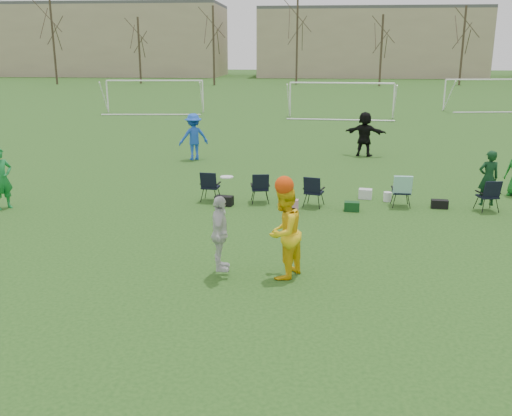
# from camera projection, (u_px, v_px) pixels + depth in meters

# --- Properties ---
(ground) EXTENTS (260.00, 260.00, 0.00)m
(ground) POSITION_uv_depth(u_px,v_px,m) (213.00, 317.00, 10.36)
(ground) COLOR #1F4917
(ground) RESTS_ON ground
(fielder_green_near) EXTENTS (0.75, 0.82, 1.88)m
(fielder_green_near) POSITION_uv_depth(u_px,v_px,m) (1.00, 179.00, 17.17)
(fielder_green_near) COLOR #167F35
(fielder_green_near) RESTS_ON ground
(fielder_blue) EXTENTS (1.50, 1.27, 2.02)m
(fielder_blue) POSITION_uv_depth(u_px,v_px,m) (194.00, 137.00, 24.88)
(fielder_blue) COLOR blue
(fielder_blue) RESTS_ON ground
(fielder_black) EXTENTS (1.96, 1.15, 2.02)m
(fielder_black) POSITION_uv_depth(u_px,v_px,m) (365.00, 134.00, 25.73)
(fielder_black) COLOR black
(fielder_black) RESTS_ON ground
(center_contest) EXTENTS (2.12, 1.21, 2.21)m
(center_contest) POSITION_uv_depth(u_px,v_px,m) (265.00, 232.00, 11.94)
(center_contest) COLOR silver
(center_contest) RESTS_ON ground
(sideline_setup) EXTENTS (9.16, 2.16, 1.82)m
(sideline_setup) POSITION_uv_depth(u_px,v_px,m) (359.00, 189.00, 17.56)
(sideline_setup) COLOR #0D3217
(sideline_setup) RESTS_ON ground
(goal_left) EXTENTS (7.39, 0.76, 2.46)m
(goal_left) POSITION_uv_depth(u_px,v_px,m) (155.00, 87.00, 43.31)
(goal_left) COLOR white
(goal_left) RESTS_ON ground
(goal_mid) EXTENTS (7.40, 0.63, 2.46)m
(goal_mid) POSITION_uv_depth(u_px,v_px,m) (342.00, 90.00, 40.20)
(goal_mid) COLOR white
(goal_mid) RESTS_ON ground
(goal_right) EXTENTS (7.35, 1.14, 2.46)m
(goal_right) POSITION_uv_depth(u_px,v_px,m) (491.00, 86.00, 44.92)
(goal_right) COLOR white
(goal_right) RESTS_ON ground
(tree_line) EXTENTS (110.28, 3.28, 11.40)m
(tree_line) POSITION_uv_depth(u_px,v_px,m) (298.00, 46.00, 75.97)
(tree_line) COLOR #382B21
(tree_line) RESTS_ON ground
(building_row) EXTENTS (126.00, 16.00, 13.00)m
(building_row) POSITION_uv_depth(u_px,v_px,m) (338.00, 42.00, 100.27)
(building_row) COLOR tan
(building_row) RESTS_ON ground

